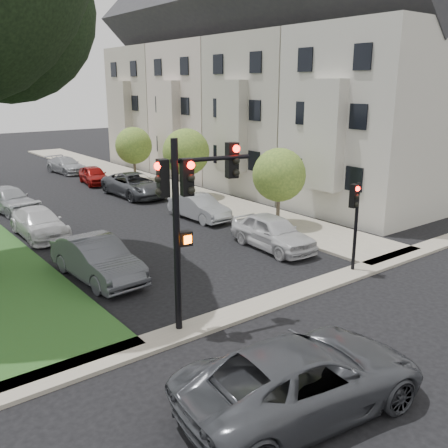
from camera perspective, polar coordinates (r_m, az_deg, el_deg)
ground at (r=15.73m, az=11.36°, el=-10.99°), size 140.00×140.00×0.00m
sidewalk_right at (r=38.07m, az=-9.41°, el=4.99°), size 3.50×44.00×0.12m
sidewalk_cross at (r=16.94m, az=6.25°, el=-8.53°), size 60.00×1.00×0.12m
house_a at (r=28.83m, az=16.80°, el=14.95°), size 7.70×7.55×15.97m
house_b at (r=33.82m, az=6.15°, el=15.51°), size 7.70×7.55×15.97m
house_c at (r=39.61m, az=-1.61°, el=15.60°), size 7.70×7.55×15.97m
house_d at (r=45.89m, az=-7.32°, el=15.49°), size 7.70×7.55×15.97m
small_tree_a at (r=24.90m, az=6.31°, el=5.59°), size 2.66×2.66×3.99m
small_tree_b at (r=31.36m, az=-4.36°, el=8.19°), size 2.92×2.92×4.38m
small_tree_c at (r=37.37m, az=-10.29°, el=8.81°), size 2.68×2.68×4.02m
traffic_signal_main at (r=13.88m, az=-4.07°, el=2.72°), size 2.75×0.77×5.61m
traffic_signal_secondary at (r=19.12m, az=14.74°, el=1.41°), size 0.44×0.36×3.49m
car_cross_near at (r=11.54m, az=9.07°, el=-16.87°), size 6.08×3.36×1.61m
car_parked_0 at (r=21.88m, az=5.59°, el=-0.92°), size 2.06×4.54×1.51m
car_parked_1 at (r=26.61m, az=-2.85°, el=1.92°), size 1.61×4.08×1.32m
car_parked_2 at (r=32.67m, az=-10.18°, el=4.42°), size 2.61×5.41×1.49m
car_parked_3 at (r=37.42m, az=-14.64°, el=5.43°), size 2.04×3.99×1.30m
car_parked_4 at (r=42.81m, az=-17.60°, el=6.43°), size 2.29×4.60×1.28m
car_parked_5 at (r=18.96m, az=-14.28°, el=-3.91°), size 1.95×4.82×1.56m
car_parked_6 at (r=25.11m, az=-20.37°, el=0.10°), size 1.88×4.55×1.32m
car_parked_7 at (r=30.59m, az=-23.37°, el=2.63°), size 2.59×4.66×1.50m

